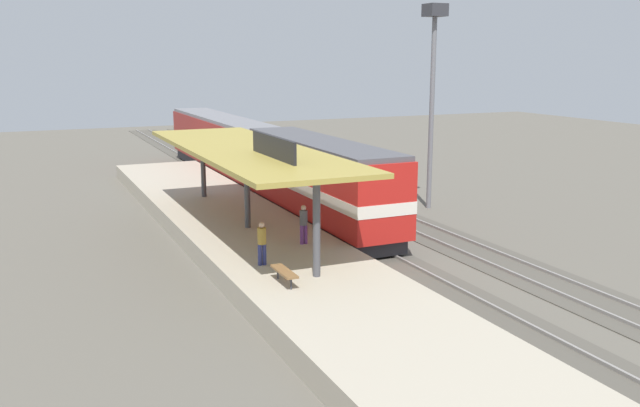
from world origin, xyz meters
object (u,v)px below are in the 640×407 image
(locomotive, at_px, (319,182))
(light_mast, at_px, (433,64))
(platform_bench, at_px, (284,272))
(person_waiting, at_px, (262,241))
(passenger_carriage_single, at_px, (222,144))
(person_walking, at_px, (304,222))

(locomotive, relative_size, light_mast, 1.23)
(platform_bench, distance_m, person_waiting, 2.50)
(platform_bench, relative_size, passenger_carriage_single, 0.08)
(passenger_carriage_single, bearing_deg, light_mast, -64.71)
(locomotive, relative_size, passenger_carriage_single, 0.72)
(locomotive, xyz_separation_m, person_waiting, (-5.96, -7.94, -0.56))
(platform_bench, distance_m, person_walking, 5.34)
(locomotive, distance_m, person_waiting, 9.94)
(person_waiting, xyz_separation_m, person_walking, (2.65, 2.14, 0.00))
(person_walking, bearing_deg, light_mast, 33.24)
(platform_bench, height_order, locomotive, locomotive)
(locomotive, bearing_deg, person_walking, -119.77)
(passenger_carriage_single, distance_m, person_walking, 24.03)
(locomotive, relative_size, person_walking, 8.44)
(platform_bench, bearing_deg, light_mast, 40.71)
(platform_bench, bearing_deg, locomotive, 59.98)
(light_mast, relative_size, person_waiting, 6.84)
(light_mast, bearing_deg, locomotive, -169.17)
(platform_bench, xyz_separation_m, passenger_carriage_single, (6.00, 28.38, 0.97))
(light_mast, bearing_deg, platform_bench, -139.29)
(passenger_carriage_single, relative_size, person_walking, 11.70)
(locomotive, distance_m, light_mast, 9.95)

